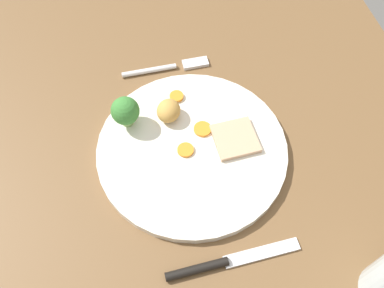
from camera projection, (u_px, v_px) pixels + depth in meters
The scene contains 10 objects.
dining_table at pixel (191, 180), 63.99cm from camera, with size 120.00×84.00×3.60cm, color brown.
dinner_plate at pixel (192, 150), 63.87cm from camera, with size 28.98×28.98×1.40cm, color silver.
meat_slice_main at pixel (235, 139), 63.62cm from camera, with size 6.38×6.37×0.80cm, color tan.
roast_potato_left at pixel (169, 111), 64.94cm from camera, with size 4.12×3.68×3.10cm, color #BC8C42.
carrot_coin_front at pixel (177, 96), 68.01cm from camera, with size 2.26×2.26×0.53cm, color orange.
carrot_coin_back at pixel (189, 149), 62.85cm from camera, with size 2.50×2.50×0.43cm, color orange.
carrot_coin_side at pixel (203, 129), 64.75cm from camera, with size 2.76×2.76×0.44cm, color orange.
broccoli_floret at pixel (125, 111), 63.00cm from camera, with size 4.38×4.38×5.40cm.
fork at pixel (168, 67), 72.94cm from camera, with size 2.02×15.26×0.90cm.
knife at pixel (221, 263), 55.10cm from camera, with size 1.96×18.53×1.20cm.
Camera 1 is at (27.94, -6.32, 59.28)cm, focal length 39.12 mm.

